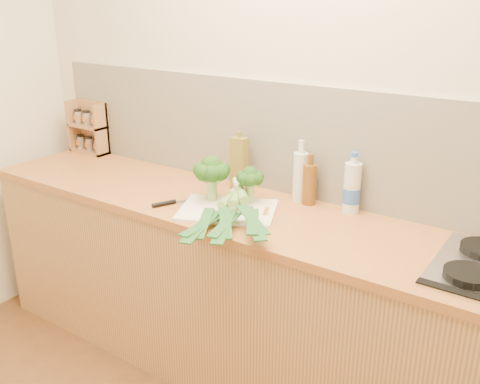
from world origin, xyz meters
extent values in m
plane|color=beige|center=(0.00, 1.50, 1.30)|extent=(3.50, 0.00, 3.50)
cube|color=silver|center=(0.00, 1.49, 1.17)|extent=(3.20, 0.02, 0.54)
cube|color=tan|center=(0.00, 1.20, 0.43)|extent=(3.20, 0.60, 0.86)
cube|color=#B76C36|center=(0.00, 1.20, 0.88)|extent=(3.20, 0.62, 0.04)
cylinder|color=black|center=(0.87, 1.08, 0.93)|extent=(0.17, 0.17, 0.03)
cube|color=white|center=(-0.17, 1.13, 0.91)|extent=(0.52, 0.46, 0.01)
cylinder|color=#94B96C|center=(-0.30, 1.18, 0.96)|extent=(0.05, 0.05, 0.10)
sphere|color=#133C10|center=(-0.30, 1.18, 1.08)|extent=(0.11, 0.11, 0.11)
sphere|color=#133C10|center=(-0.25, 1.18, 1.06)|extent=(0.08, 0.08, 0.08)
sphere|color=#133C10|center=(-0.27, 1.21, 1.06)|extent=(0.08, 0.08, 0.08)
sphere|color=#133C10|center=(-0.31, 1.22, 1.06)|extent=(0.08, 0.08, 0.08)
sphere|color=#133C10|center=(-0.34, 1.20, 1.06)|extent=(0.08, 0.08, 0.08)
sphere|color=#133C10|center=(-0.34, 1.16, 1.06)|extent=(0.08, 0.08, 0.08)
sphere|color=#133C10|center=(-0.31, 1.13, 1.06)|extent=(0.08, 0.08, 0.08)
sphere|color=#133C10|center=(-0.27, 1.14, 1.06)|extent=(0.08, 0.08, 0.08)
cylinder|color=#94B96C|center=(-0.14, 1.25, 0.96)|extent=(0.04, 0.04, 0.08)
sphere|color=#133C10|center=(-0.14, 1.25, 1.05)|extent=(0.08, 0.08, 0.08)
sphere|color=#133C10|center=(-0.10, 1.25, 1.03)|extent=(0.06, 0.06, 0.06)
sphere|color=#133C10|center=(-0.12, 1.28, 1.03)|extent=(0.06, 0.06, 0.06)
sphere|color=#133C10|center=(-0.15, 1.29, 1.03)|extent=(0.06, 0.06, 0.06)
sphere|color=#133C10|center=(-0.17, 1.27, 1.03)|extent=(0.06, 0.06, 0.06)
sphere|color=#133C10|center=(-0.17, 1.24, 1.03)|extent=(0.06, 0.06, 0.06)
sphere|color=#133C10|center=(-0.15, 1.22, 1.03)|extent=(0.06, 0.06, 0.06)
sphere|color=#133C10|center=(-0.12, 1.22, 1.03)|extent=(0.06, 0.06, 0.06)
cylinder|color=white|center=(-0.24, 1.28, 0.94)|extent=(0.07, 0.12, 0.04)
cylinder|color=#7BA854|center=(-0.21, 1.16, 0.94)|extent=(0.08, 0.15, 0.04)
cube|color=#18451D|center=(-0.12, 0.88, 0.94)|extent=(0.08, 0.30, 0.02)
cube|color=#18451D|center=(-0.12, 0.86, 0.94)|extent=(0.14, 0.34, 0.01)
cube|color=#18451D|center=(-0.13, 0.89, 0.94)|extent=(0.17, 0.27, 0.02)
cylinder|color=white|center=(-0.21, 1.26, 0.95)|extent=(0.08, 0.12, 0.04)
cylinder|color=#7BA854|center=(-0.15, 1.16, 0.95)|extent=(0.10, 0.14, 0.04)
cube|color=#18451D|center=(-0.03, 0.90, 0.95)|extent=(0.13, 0.30, 0.02)
cube|color=#18451D|center=(-0.02, 0.88, 0.96)|extent=(0.20, 0.33, 0.01)
cube|color=#18451D|center=(-0.03, 0.91, 0.96)|extent=(0.21, 0.25, 0.02)
cylinder|color=white|center=(-0.23, 1.28, 0.97)|extent=(0.11, 0.12, 0.04)
cylinder|color=#7BA854|center=(-0.14, 1.18, 0.97)|extent=(0.14, 0.14, 0.04)
cube|color=#18451D|center=(0.07, 0.96, 0.97)|extent=(0.20, 0.28, 0.02)
cube|color=#18451D|center=(0.08, 0.94, 0.97)|extent=(0.27, 0.28, 0.01)
cube|color=#18451D|center=(0.06, 0.97, 0.98)|extent=(0.25, 0.20, 0.02)
cube|color=silver|center=(-0.40, 1.15, 0.90)|extent=(0.10, 0.17, 0.00)
cylinder|color=black|center=(-0.46, 1.02, 0.91)|extent=(0.07, 0.11, 0.02)
cube|color=#AE704A|center=(-1.45, 1.47, 1.06)|extent=(0.26, 0.02, 0.32)
cube|color=#AE704A|center=(-1.45, 1.43, 0.91)|extent=(0.26, 0.11, 0.02)
cube|color=#AE704A|center=(-1.45, 1.43, 1.07)|extent=(0.26, 0.11, 0.02)
cube|color=#AE704A|center=(-1.57, 1.43, 1.06)|extent=(0.01, 0.11, 0.32)
cube|color=#AE704A|center=(-1.33, 1.43, 1.06)|extent=(0.01, 0.11, 0.32)
cylinder|color=gray|center=(-1.53, 1.43, 0.95)|extent=(0.04, 0.04, 0.07)
cylinder|color=gray|center=(-1.45, 1.43, 0.95)|extent=(0.04, 0.04, 0.07)
cylinder|color=gray|center=(-1.37, 1.43, 0.95)|extent=(0.04, 0.04, 0.07)
cylinder|color=gray|center=(-1.53, 1.43, 1.11)|extent=(0.04, 0.04, 0.07)
cylinder|color=gray|center=(-1.45, 1.43, 1.11)|extent=(0.04, 0.04, 0.07)
cylinder|color=gray|center=(-1.37, 1.43, 1.11)|extent=(0.04, 0.04, 0.07)
cube|color=olive|center=(-0.30, 1.41, 1.03)|extent=(0.08, 0.05, 0.27)
cylinder|color=olive|center=(-0.30, 1.41, 1.18)|extent=(0.02, 0.02, 0.03)
cylinder|color=silver|center=(0.02, 1.44, 1.02)|extent=(0.07, 0.07, 0.23)
cylinder|color=silver|center=(0.02, 1.44, 1.16)|extent=(0.03, 0.03, 0.06)
cylinder|color=brown|center=(0.08, 1.42, 1.00)|extent=(0.06, 0.06, 0.19)
cylinder|color=brown|center=(0.08, 1.42, 1.12)|extent=(0.03, 0.03, 0.05)
cylinder|color=silver|center=(0.28, 1.44, 1.01)|extent=(0.08, 0.08, 0.23)
cylinder|color=silver|center=(0.28, 1.44, 1.14)|extent=(0.03, 0.03, 0.03)
cylinder|color=blue|center=(0.28, 1.44, 0.98)|extent=(0.08, 0.08, 0.07)
camera|label=1|loc=(1.14, -0.69, 1.82)|focal=40.00mm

